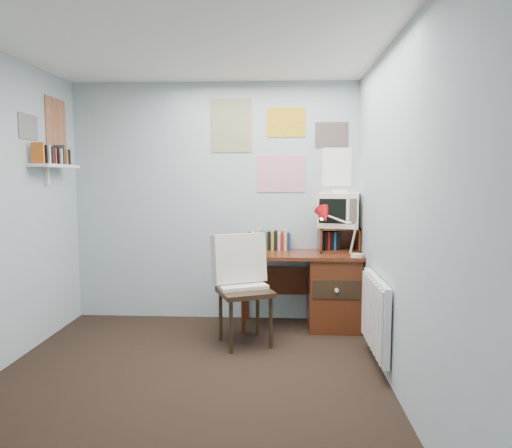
{
  "coord_description": "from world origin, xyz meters",
  "views": [
    {
      "loc": [
        0.68,
        -3.06,
        1.51
      ],
      "look_at": [
        0.48,
        0.91,
        1.11
      ],
      "focal_mm": 32.0,
      "sensor_mm": 36.0,
      "label": 1
    }
  ],
  "objects_px": {
    "desk": "(327,288)",
    "desk_chair": "(245,292)",
    "wall_shelf": "(55,166)",
    "crt_tv": "(339,208)",
    "desk_lamp": "(358,235)",
    "radiator": "(376,314)",
    "tv_riser": "(339,239)"
  },
  "relations": [
    {
      "from": "desk_chair",
      "to": "desk_lamp",
      "type": "relative_size",
      "value": 2.27
    },
    {
      "from": "desk_lamp",
      "to": "radiator",
      "type": "bearing_deg",
      "value": -72.89
    },
    {
      "from": "desk",
      "to": "tv_riser",
      "type": "height_order",
      "value": "tv_riser"
    },
    {
      "from": "desk",
      "to": "crt_tv",
      "type": "relative_size",
      "value": 2.99
    },
    {
      "from": "desk",
      "to": "desk_chair",
      "type": "height_order",
      "value": "desk_chair"
    },
    {
      "from": "desk_chair",
      "to": "wall_shelf",
      "type": "height_order",
      "value": "wall_shelf"
    },
    {
      "from": "wall_shelf",
      "to": "desk_lamp",
      "type": "bearing_deg",
      "value": 3.24
    },
    {
      "from": "desk",
      "to": "wall_shelf",
      "type": "relative_size",
      "value": 1.94
    },
    {
      "from": "desk_chair",
      "to": "desk_lamp",
      "type": "xyz_separation_m",
      "value": [
        1.05,
        0.3,
        0.49
      ]
    },
    {
      "from": "wall_shelf",
      "to": "desk",
      "type": "bearing_deg",
      "value": 8.4
    },
    {
      "from": "crt_tv",
      "to": "radiator",
      "type": "relative_size",
      "value": 0.5
    },
    {
      "from": "tv_riser",
      "to": "radiator",
      "type": "height_order",
      "value": "tv_riser"
    },
    {
      "from": "desk",
      "to": "desk_lamp",
      "type": "height_order",
      "value": "desk_lamp"
    },
    {
      "from": "desk_lamp",
      "to": "crt_tv",
      "type": "xyz_separation_m",
      "value": [
        -0.13,
        0.35,
        0.23
      ]
    },
    {
      "from": "desk_chair",
      "to": "radiator",
      "type": "bearing_deg",
      "value": -43.18
    },
    {
      "from": "desk_lamp",
      "to": "radiator",
      "type": "height_order",
      "value": "desk_lamp"
    },
    {
      "from": "desk",
      "to": "radiator",
      "type": "distance_m",
      "value": 0.97
    },
    {
      "from": "tv_riser",
      "to": "crt_tv",
      "type": "xyz_separation_m",
      "value": [
        0.0,
        0.02,
        0.32
      ]
    },
    {
      "from": "desk",
      "to": "radiator",
      "type": "relative_size",
      "value": 1.5
    },
    {
      "from": "desk",
      "to": "desk_lamp",
      "type": "relative_size",
      "value": 2.81
    },
    {
      "from": "desk",
      "to": "desk_chair",
      "type": "distance_m",
      "value": 0.95
    },
    {
      "from": "desk_lamp",
      "to": "tv_riser",
      "type": "bearing_deg",
      "value": 126.4
    },
    {
      "from": "wall_shelf",
      "to": "crt_tv",
      "type": "bearing_deg",
      "value": 10.72
    },
    {
      "from": "desk_lamp",
      "to": "radiator",
      "type": "distance_m",
      "value": 0.9
    },
    {
      "from": "desk_lamp",
      "to": "wall_shelf",
      "type": "bearing_deg",
      "value": -162.52
    },
    {
      "from": "desk_chair",
      "to": "tv_riser",
      "type": "distance_m",
      "value": 1.18
    },
    {
      "from": "crt_tv",
      "to": "tv_riser",
      "type": "bearing_deg",
      "value": -87.61
    },
    {
      "from": "desk_lamp",
      "to": "crt_tv",
      "type": "relative_size",
      "value": 1.06
    },
    {
      "from": "desk_lamp",
      "to": "tv_riser",
      "type": "relative_size",
      "value": 1.07
    },
    {
      "from": "desk_lamp",
      "to": "radiator",
      "type": "xyz_separation_m",
      "value": [
        0.04,
        -0.71,
        -0.55
      ]
    },
    {
      "from": "tv_riser",
      "to": "wall_shelf",
      "type": "distance_m",
      "value": 2.83
    },
    {
      "from": "desk_lamp",
      "to": "wall_shelf",
      "type": "height_order",
      "value": "wall_shelf"
    }
  ]
}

